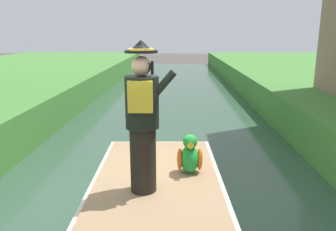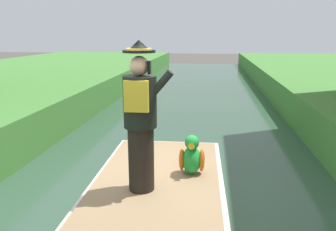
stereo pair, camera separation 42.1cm
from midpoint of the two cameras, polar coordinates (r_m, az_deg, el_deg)
ground_plane at (r=5.11m, az=1.27°, el=-16.99°), size 80.00×80.00×0.00m
canal_water at (r=5.08m, az=1.27°, el=-16.51°), size 5.82×48.00×0.10m
boat at (r=4.39m, az=0.42°, el=-16.52°), size 1.92×4.25×0.61m
person_pirate at (r=3.96m, az=-1.73°, el=-0.55°), size 0.61×0.42×1.85m
parrot_plush at (r=4.66m, az=6.74°, el=-7.16°), size 0.36×0.34×0.57m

